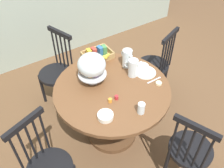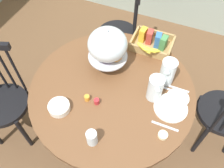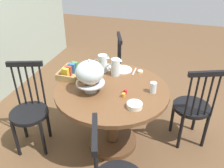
{
  "view_description": "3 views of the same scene",
  "coord_description": "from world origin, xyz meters",
  "px_view_note": "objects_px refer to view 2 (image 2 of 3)",
  "views": [
    {
      "loc": [
        -1.04,
        -1.45,
        2.41
      ],
      "look_at": [
        -0.09,
        0.01,
        0.79
      ],
      "focal_mm": 39.65,
      "sensor_mm": 36.0,
      "label": 1
    },
    {
      "loc": [
        0.26,
        -0.85,
        2.06
      ],
      "look_at": [
        -0.09,
        0.01,
        0.79
      ],
      "focal_mm": 37.67,
      "sensor_mm": 36.0,
      "label": 2
    },
    {
      "loc": [
        -2.03,
        -0.57,
        2.0
      ],
      "look_at": [
        -0.09,
        0.01,
        0.79
      ],
      "focal_mm": 38.18,
      "sensor_mm": 36.0,
      "label": 3
    }
  ],
  "objects_px": {
    "cereal_basket": "(152,43)",
    "butter_dish": "(163,135)",
    "windsor_chair_near_window": "(4,102)",
    "dining_table": "(112,105)",
    "cereal_bowl": "(59,107)",
    "windsor_chair_facing_door": "(224,115)",
    "pastry_stand_with_dome": "(108,46)",
    "drinking_glass": "(92,138)",
    "milk_pitcher": "(155,89)",
    "china_plate_large": "(171,108)",
    "china_plate_small": "(178,98)",
    "orange_juice_pitcher": "(167,73)",
    "windsor_chair_far_side": "(120,34)"
  },
  "relations": [
    {
      "from": "windsor_chair_facing_door",
      "to": "milk_pitcher",
      "type": "height_order",
      "value": "windsor_chair_facing_door"
    },
    {
      "from": "cereal_basket",
      "to": "cereal_bowl",
      "type": "bearing_deg",
      "value": -116.33
    },
    {
      "from": "dining_table",
      "to": "cereal_basket",
      "type": "height_order",
      "value": "cereal_basket"
    },
    {
      "from": "pastry_stand_with_dome",
      "to": "butter_dish",
      "type": "xyz_separation_m",
      "value": [
        0.53,
        -0.39,
        -0.19
      ]
    },
    {
      "from": "china_plate_large",
      "to": "butter_dish",
      "type": "bearing_deg",
      "value": -88.89
    },
    {
      "from": "butter_dish",
      "to": "cereal_basket",
      "type": "bearing_deg",
      "value": 112.21
    },
    {
      "from": "dining_table",
      "to": "cereal_bowl",
      "type": "relative_size",
      "value": 8.17
    },
    {
      "from": "china_plate_large",
      "to": "china_plate_small",
      "type": "distance_m",
      "value": 0.09
    },
    {
      "from": "china_plate_large",
      "to": "windsor_chair_facing_door",
      "type": "bearing_deg",
      "value": 34.94
    },
    {
      "from": "dining_table",
      "to": "china_plate_large",
      "type": "relative_size",
      "value": 5.2
    },
    {
      "from": "windsor_chair_facing_door",
      "to": "drinking_glass",
      "type": "height_order",
      "value": "windsor_chair_facing_door"
    },
    {
      "from": "dining_table",
      "to": "cereal_bowl",
      "type": "distance_m",
      "value": 0.45
    },
    {
      "from": "windsor_chair_facing_door",
      "to": "butter_dish",
      "type": "relative_size",
      "value": 16.25
    },
    {
      "from": "cereal_basket",
      "to": "orange_juice_pitcher",
      "type": "bearing_deg",
      "value": -56.58
    },
    {
      "from": "windsor_chair_near_window",
      "to": "cereal_basket",
      "type": "relative_size",
      "value": 3.09
    },
    {
      "from": "cereal_bowl",
      "to": "dining_table",
      "type": "bearing_deg",
      "value": 48.47
    },
    {
      "from": "windsor_chair_near_window",
      "to": "butter_dish",
      "type": "xyz_separation_m",
      "value": [
        1.24,
        0.07,
        0.3
      ]
    },
    {
      "from": "windsor_chair_facing_door",
      "to": "milk_pitcher",
      "type": "distance_m",
      "value": 0.7
    },
    {
      "from": "dining_table",
      "to": "windsor_chair_far_side",
      "type": "relative_size",
      "value": 1.17
    },
    {
      "from": "milk_pitcher",
      "to": "cereal_basket",
      "type": "xyz_separation_m",
      "value": [
        -0.15,
        0.44,
        -0.04
      ]
    },
    {
      "from": "orange_juice_pitcher",
      "to": "cereal_bowl",
      "type": "relative_size",
      "value": 1.42
    },
    {
      "from": "windsor_chair_near_window",
      "to": "orange_juice_pitcher",
      "type": "xyz_separation_m",
      "value": [
        1.15,
        0.48,
        0.38
      ]
    },
    {
      "from": "dining_table",
      "to": "windsor_chair_near_window",
      "type": "distance_m",
      "value": 0.87
    },
    {
      "from": "cereal_basket",
      "to": "drinking_glass",
      "type": "bearing_deg",
      "value": -95.78
    },
    {
      "from": "orange_juice_pitcher",
      "to": "cereal_bowl",
      "type": "distance_m",
      "value": 0.75
    },
    {
      "from": "cereal_basket",
      "to": "butter_dish",
      "type": "height_order",
      "value": "cereal_basket"
    },
    {
      "from": "dining_table",
      "to": "windsor_chair_far_side",
      "type": "bearing_deg",
      "value": 107.3
    },
    {
      "from": "windsor_chair_far_side",
      "to": "milk_pitcher",
      "type": "height_order",
      "value": "windsor_chair_far_side"
    },
    {
      "from": "windsor_chair_far_side",
      "to": "orange_juice_pitcher",
      "type": "xyz_separation_m",
      "value": [
        0.58,
        -0.63,
        0.38
      ]
    },
    {
      "from": "windsor_chair_far_side",
      "to": "orange_juice_pitcher",
      "type": "relative_size",
      "value": 4.91
    },
    {
      "from": "windsor_chair_facing_door",
      "to": "milk_pitcher",
      "type": "relative_size",
      "value": 5.13
    },
    {
      "from": "drinking_glass",
      "to": "cereal_basket",
      "type": "bearing_deg",
      "value": 84.22
    },
    {
      "from": "windsor_chair_facing_door",
      "to": "pastry_stand_with_dome",
      "type": "bearing_deg",
      "value": -173.79
    },
    {
      "from": "cereal_basket",
      "to": "china_plate_small",
      "type": "relative_size",
      "value": 2.11
    },
    {
      "from": "windsor_chair_facing_door",
      "to": "china_plate_large",
      "type": "relative_size",
      "value": 4.43
    },
    {
      "from": "windsor_chair_facing_door",
      "to": "china_plate_large",
      "type": "height_order",
      "value": "windsor_chair_facing_door"
    },
    {
      "from": "pastry_stand_with_dome",
      "to": "china_plate_large",
      "type": "xyz_separation_m",
      "value": [
        0.52,
        -0.19,
        -0.19
      ]
    },
    {
      "from": "windsor_chair_near_window",
      "to": "cereal_bowl",
      "type": "xyz_separation_m",
      "value": [
        0.58,
        -0.01,
        0.31
      ]
    },
    {
      "from": "pastry_stand_with_dome",
      "to": "windsor_chair_far_side",
      "type": "bearing_deg",
      "value": 103.04
    },
    {
      "from": "cereal_bowl",
      "to": "pastry_stand_with_dome",
      "type": "bearing_deg",
      "value": 73.31
    },
    {
      "from": "dining_table",
      "to": "drinking_glass",
      "type": "bearing_deg",
      "value": -84.03
    },
    {
      "from": "china_plate_large",
      "to": "drinking_glass",
      "type": "distance_m",
      "value": 0.55
    },
    {
      "from": "milk_pitcher",
      "to": "cereal_bowl",
      "type": "bearing_deg",
      "value": -148.24
    },
    {
      "from": "windsor_chair_facing_door",
      "to": "orange_juice_pitcher",
      "type": "relative_size",
      "value": 4.91
    },
    {
      "from": "windsor_chair_facing_door",
      "to": "orange_juice_pitcher",
      "type": "bearing_deg",
      "value": -170.57
    },
    {
      "from": "china_plate_small",
      "to": "pastry_stand_with_dome",
      "type": "bearing_deg",
      "value": 169.68
    },
    {
      "from": "windsor_chair_near_window",
      "to": "milk_pitcher",
      "type": "xyz_separation_m",
      "value": [
        1.11,
        0.32,
        0.37
      ]
    },
    {
      "from": "milk_pitcher",
      "to": "dining_table",
      "type": "bearing_deg",
      "value": -170.63
    },
    {
      "from": "windsor_chair_facing_door",
      "to": "drinking_glass",
      "type": "xyz_separation_m",
      "value": [
        -0.78,
        -0.69,
        0.34
      ]
    },
    {
      "from": "dining_table",
      "to": "pastry_stand_with_dome",
      "type": "xyz_separation_m",
      "value": [
        -0.11,
        0.19,
        0.42
      ]
    }
  ]
}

